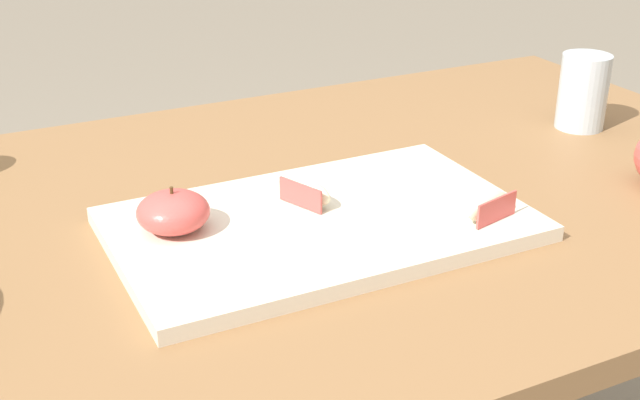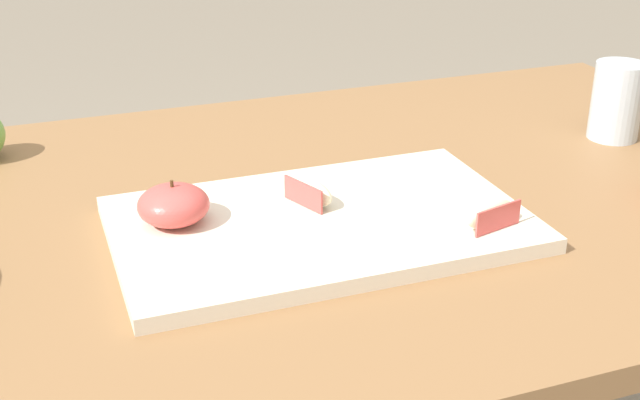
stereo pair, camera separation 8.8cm
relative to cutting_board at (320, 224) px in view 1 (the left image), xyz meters
The scene contains 6 objects.
dining_table 0.15m from the cutting_board, 134.66° to the left, with size 1.49×0.78×0.74m.
cutting_board is the anchor object (origin of this frame).
apple_half_skin_up 0.16m from the cutting_board, 165.01° to the left, with size 0.08×0.08×0.05m.
apple_wedge_right 0.18m from the cutting_board, 27.33° to the right, with size 0.07×0.04×0.03m.
apple_wedge_front 0.04m from the cutting_board, 86.64° to the left, with size 0.04×0.07×0.03m.
drinking_glass_water 0.50m from the cutting_board, 15.29° to the left, with size 0.07×0.07×0.10m.
Camera 1 is at (-0.28, -0.80, 1.15)m, focal length 47.28 mm.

